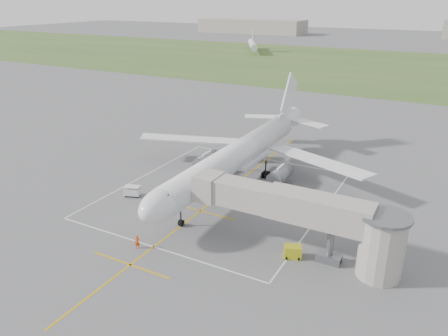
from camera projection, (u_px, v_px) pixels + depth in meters
The scene contains 11 objects.
ground at pixel (235, 184), 65.14m from camera, with size 700.00×700.00×0.00m, color #5D5D5F.
grass_strip at pixel (387, 68), 171.28m from camera, with size 700.00×120.00×0.02m, color #365826.
apron_markings at pixel (216, 199), 60.39m from camera, with size 28.20×60.00×0.01m.
airliner at pixel (238, 155), 64.14m from camera, with size 38.93×46.75×13.52m.
jet_bridge at pixel (311, 217), 45.37m from camera, with size 23.40×5.00×7.20m.
gpu_unit at pixel (293, 252), 46.62m from camera, with size 2.17×1.86×1.39m.
baggage_cart at pixel (132, 191), 60.91m from camera, with size 2.46×1.91×1.51m.
ramp_worker_nose at pixel (137, 242), 48.27m from camera, with size 0.57×0.37×1.56m, color #E14507.
ramp_worker_wing at pixel (222, 171), 67.52m from camera, with size 0.85×0.66×1.75m, color orange.
distant_hangars at pixel (398, 30), 286.97m from camera, with size 345.00×49.00×12.00m.
distant_aircraft at pixel (436, 50), 197.22m from camera, with size 185.03×67.24×8.85m.
Camera 1 is at (27.11, -53.23, 26.14)m, focal length 35.00 mm.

